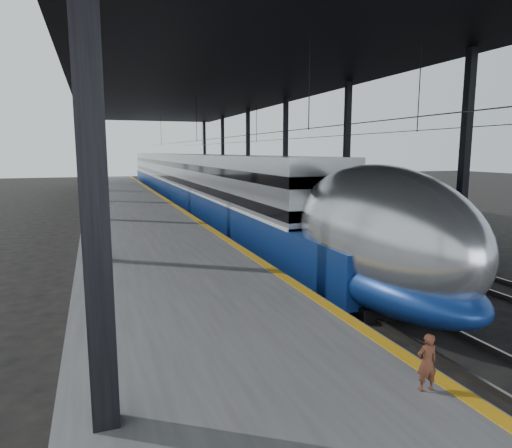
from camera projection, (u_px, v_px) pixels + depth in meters
name	position (u px, v px, depth m)	size (l,w,h in m)	color
ground	(319.00, 317.00, 12.87)	(160.00, 160.00, 0.00)	black
platform	(133.00, 215.00, 30.26)	(6.00, 80.00, 1.00)	#4C4C4F
yellow_strip	(175.00, 205.00, 31.10)	(0.30, 80.00, 0.01)	orange
rails	(247.00, 215.00, 32.96)	(6.52, 80.00, 0.16)	slate
canopy	(210.00, 84.00, 30.69)	(18.00, 75.00, 9.47)	black
tgv_train	(191.00, 182.00, 39.12)	(3.09, 65.20, 4.43)	#BABDC1
second_train	(228.00, 179.00, 46.33)	(2.68, 56.05, 3.69)	navy
child	(427.00, 362.00, 6.94)	(0.33, 0.22, 0.92)	#542B1C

